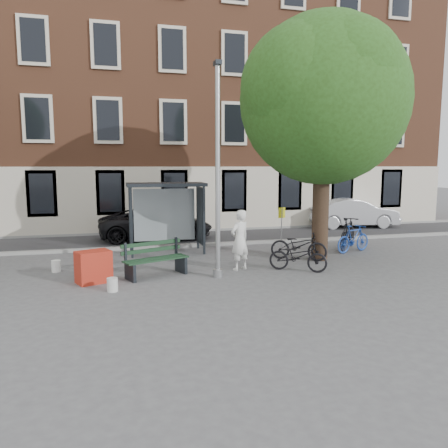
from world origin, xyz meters
TOP-DOWN VIEW (x-y plane):
  - ground at (0.00, 0.00)m, footprint 90.00×90.00m
  - road at (0.00, 7.00)m, footprint 40.00×4.00m
  - curb_near at (0.00, 5.00)m, footprint 40.00×0.25m
  - curb_far at (0.00, 9.00)m, footprint 40.00×0.25m
  - building_row at (0.00, 13.00)m, footprint 30.00×8.00m
  - lamppost at (0.00, 0.00)m, footprint 0.28×0.35m
  - tree_right at (4.01, 1.38)m, footprint 5.76×5.60m
  - bus_shelter at (-0.61, 4.11)m, footprint 2.85×1.45m
  - painter at (0.88, 0.74)m, footprint 0.82×0.72m
  - bench at (-1.76, 0.60)m, footprint 2.03×1.29m
  - bike_a at (3.26, 1.61)m, footprint 2.00×1.66m
  - bike_b at (5.83, 2.36)m, footprint 1.80×1.05m
  - bike_c at (2.58, 0.12)m, footprint 1.84×1.52m
  - bike_d at (5.97, 3.01)m, footprint 1.86×1.89m
  - car_dark at (-1.08, 7.19)m, footprint 5.01×2.39m
  - car_silver at (9.40, 8.40)m, footprint 4.81×2.14m
  - red_stand at (-3.50, 0.30)m, footprint 1.06×0.90m
  - bucket_a at (-3.00, -0.73)m, footprint 0.32×0.32m
  - bucket_b at (-3.14, 1.67)m, footprint 0.34×0.34m
  - bucket_c at (-4.67, 1.87)m, footprint 0.29×0.29m
  - notice_sign at (3.10, 2.79)m, footprint 0.29×0.11m

SIDE VIEW (x-z plane):
  - ground at x=0.00m, z-range 0.00..0.00m
  - road at x=0.00m, z-range 0.00..0.01m
  - curb_near at x=0.00m, z-range 0.00..0.12m
  - curb_far at x=0.00m, z-range 0.00..0.12m
  - bucket_a at x=-3.00m, z-range 0.00..0.36m
  - bucket_b at x=-3.14m, z-range 0.00..0.36m
  - bucket_c at x=-4.67m, z-range 0.00..0.36m
  - red_stand at x=-3.50m, z-range 0.00..0.90m
  - bench at x=-1.76m, z-range -0.04..0.96m
  - bike_c at x=2.58m, z-range 0.00..0.94m
  - bike_a at x=3.26m, z-range 0.00..1.02m
  - bike_b at x=5.83m, z-range 0.00..1.04m
  - bike_d at x=5.97m, z-range 0.00..1.24m
  - car_dark at x=-1.08m, z-range 0.00..1.38m
  - car_silver at x=9.40m, z-range 0.00..1.53m
  - painter at x=0.88m, z-range 0.00..1.90m
  - notice_sign at x=3.10m, z-range 0.35..2.08m
  - bus_shelter at x=-0.61m, z-range 0.61..3.23m
  - lamppost at x=0.00m, z-range -0.27..5.84m
  - tree_right at x=4.01m, z-range 1.52..9.72m
  - building_row at x=0.00m, z-range 0.00..14.00m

